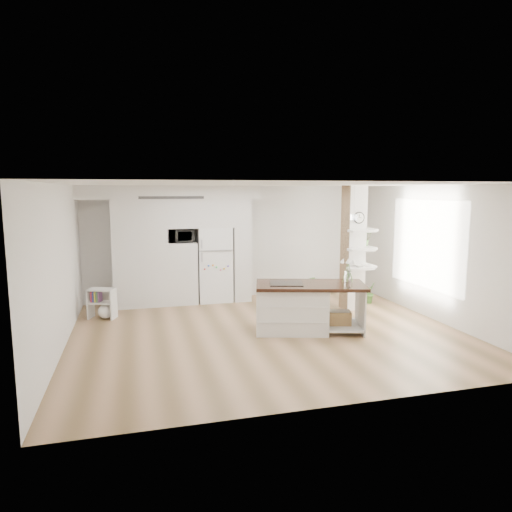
{
  "coord_description": "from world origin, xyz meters",
  "views": [
    {
      "loc": [
        -2.3,
        -7.78,
        2.59
      ],
      "look_at": [
        0.02,
        0.9,
        1.3
      ],
      "focal_mm": 32.0,
      "sensor_mm": 36.0,
      "label": 1
    }
  ],
  "objects_px": {
    "refrigerator": "(214,264)",
    "floor_plant_a": "(370,293)",
    "bookshelf": "(103,305)",
    "kitchen_island": "(298,306)"
  },
  "relations": [
    {
      "from": "refrigerator",
      "to": "bookshelf",
      "type": "bearing_deg",
      "value": -159.29
    },
    {
      "from": "refrigerator",
      "to": "floor_plant_a",
      "type": "height_order",
      "value": "refrigerator"
    },
    {
      "from": "bookshelf",
      "to": "kitchen_island",
      "type": "bearing_deg",
      "value": -5.36
    },
    {
      "from": "kitchen_island",
      "to": "floor_plant_a",
      "type": "distance_m",
      "value": 2.82
    },
    {
      "from": "refrigerator",
      "to": "bookshelf",
      "type": "distance_m",
      "value": 2.69
    },
    {
      "from": "refrigerator",
      "to": "bookshelf",
      "type": "relative_size",
      "value": 2.82
    },
    {
      "from": "floor_plant_a",
      "to": "kitchen_island",
      "type": "bearing_deg",
      "value": -146.32
    },
    {
      "from": "floor_plant_a",
      "to": "bookshelf",
      "type": "bearing_deg",
      "value": 177.71
    },
    {
      "from": "bookshelf",
      "to": "floor_plant_a",
      "type": "height_order",
      "value": "bookshelf"
    },
    {
      "from": "bookshelf",
      "to": "floor_plant_a",
      "type": "bearing_deg",
      "value": 19.15
    }
  ]
}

